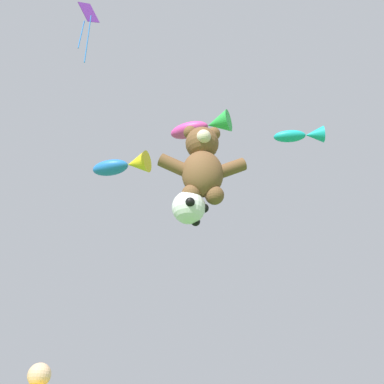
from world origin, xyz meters
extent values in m
sphere|color=tan|center=(-1.36, 1.26, 1.67)|extent=(0.22, 0.22, 0.22)
ellipsoid|color=brown|center=(0.84, 5.94, 7.13)|extent=(1.08, 0.92, 1.32)
sphere|color=brown|center=(0.84, 5.94, 8.11)|extent=(0.91, 0.91, 0.91)
sphere|color=beige|center=(0.84, 5.55, 8.04)|extent=(0.38, 0.38, 0.38)
sphere|color=brown|center=(0.51, 5.94, 8.46)|extent=(0.37, 0.37, 0.37)
cylinder|color=brown|center=(0.05, 5.94, 7.36)|extent=(0.78, 0.35, 0.61)
sphere|color=brown|center=(0.54, 5.94, 6.50)|extent=(0.49, 0.49, 0.49)
sphere|color=brown|center=(1.17, 5.94, 8.46)|extent=(0.37, 0.37, 0.37)
cylinder|color=brown|center=(1.63, 5.94, 7.36)|extent=(0.78, 0.35, 0.61)
sphere|color=brown|center=(1.14, 5.94, 6.50)|extent=(0.49, 0.49, 0.49)
sphere|color=white|center=(0.50, 6.08, 6.19)|extent=(0.85, 0.85, 0.85)
sphere|color=black|center=(0.89, 6.08, 6.19)|extent=(0.24, 0.24, 0.24)
sphere|color=black|center=(0.41, 6.34, 6.47)|extent=(0.24, 0.24, 0.24)
sphere|color=black|center=(0.50, 5.69, 6.13)|extent=(0.24, 0.24, 0.24)
sphere|color=black|center=(0.68, 6.21, 5.87)|extent=(0.24, 0.24, 0.24)
ellipsoid|color=#19ADB2|center=(3.74, 6.98, 9.38)|extent=(1.05, 0.60, 0.35)
cone|color=#19ADB2|center=(4.49, 6.84, 9.38)|extent=(0.63, 0.62, 0.52)
sphere|color=black|center=(3.43, 7.04, 9.47)|extent=(0.09, 0.09, 0.09)
ellipsoid|color=#E53F9E|center=(0.65, 7.84, 10.07)|extent=(1.44, 1.12, 0.50)
cone|color=green|center=(1.56, 7.38, 10.07)|extent=(0.98, 0.98, 0.73)
sphere|color=black|center=(0.28, 8.03, 10.20)|extent=(0.13, 0.13, 0.13)
ellipsoid|color=blue|center=(-1.98, 9.27, 9.35)|extent=(1.45, 1.06, 0.52)
cone|color=yellow|center=(-1.03, 8.89, 9.35)|extent=(0.95, 0.98, 0.77)
sphere|color=black|center=(-2.37, 9.42, 9.49)|extent=(0.13, 0.13, 0.13)
cube|color=purple|center=(-2.62, 5.27, 12.27)|extent=(0.58, 0.68, 0.88)
cylinder|color=blue|center=(-2.73, 5.32, 11.35)|extent=(0.03, 0.12, 1.28)
cylinder|color=blue|center=(-2.50, 5.25, 11.11)|extent=(0.03, 0.23, 1.74)
camera|label=1|loc=(-0.31, -3.33, 1.10)|focal=40.00mm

